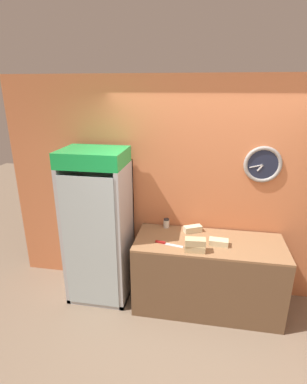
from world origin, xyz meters
name	(u,v)px	position (x,y,z in m)	size (l,w,h in m)	color
ground_plane	(204,367)	(0.00, 0.00, 0.00)	(14.00, 14.00, 0.00)	#7A6651
wall_back	(212,191)	(0.01, 1.30, 1.35)	(5.20, 0.10, 2.70)	#D17547
prep_counter	(207,274)	(0.00, 0.90, 0.44)	(1.71, 0.70, 0.88)	brown
beverage_cooler	(100,218)	(-1.34, 0.97, 1.04)	(0.73, 0.65, 1.91)	#B2B7BC
sandwich_stack_bottom	(195,248)	(-0.16, 0.66, 0.92)	(0.22, 0.11, 0.08)	tan
sandwich_stack_middle	(195,242)	(-0.16, 0.66, 0.99)	(0.23, 0.12, 0.08)	tan
sandwich_flat_left	(193,229)	(-0.20, 1.11, 0.92)	(0.24, 0.18, 0.08)	beige
sandwich_flat_right	(219,242)	(0.10, 0.84, 0.91)	(0.22, 0.13, 0.07)	beige
chefs_knife	(165,243)	(-0.49, 0.76, 0.89)	(0.33, 0.10, 0.02)	silver
condiment_jar	(166,223)	(-0.54, 1.18, 0.94)	(0.07, 0.07, 0.11)	silver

